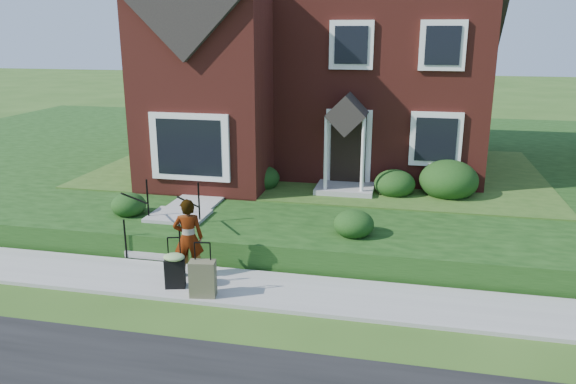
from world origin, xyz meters
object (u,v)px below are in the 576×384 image
(suitcase_olive, at_px, (203,279))
(front_steps, at_px, (171,228))
(woman, at_px, (188,238))
(suitcase_black, at_px, (175,268))

(suitcase_olive, bearing_deg, front_steps, 116.21)
(woman, bearing_deg, suitcase_black, 65.56)
(front_steps, relative_size, suitcase_olive, 1.89)
(front_steps, bearing_deg, suitcase_olive, -54.87)
(front_steps, distance_m, woman, 1.99)
(suitcase_olive, bearing_deg, suitcase_black, 151.27)
(woman, xyz_separation_m, suitcase_olive, (0.60, -0.82, -0.47))
(front_steps, relative_size, woman, 1.22)
(suitcase_black, bearing_deg, front_steps, 99.74)
(front_steps, xyz_separation_m, suitcase_black, (1.03, -2.17, 0.01))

